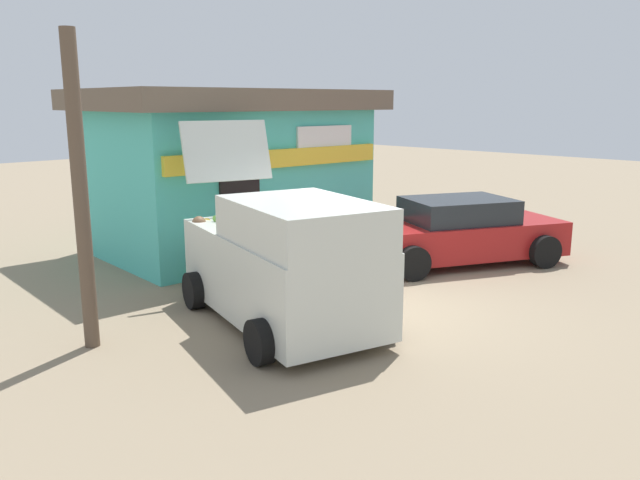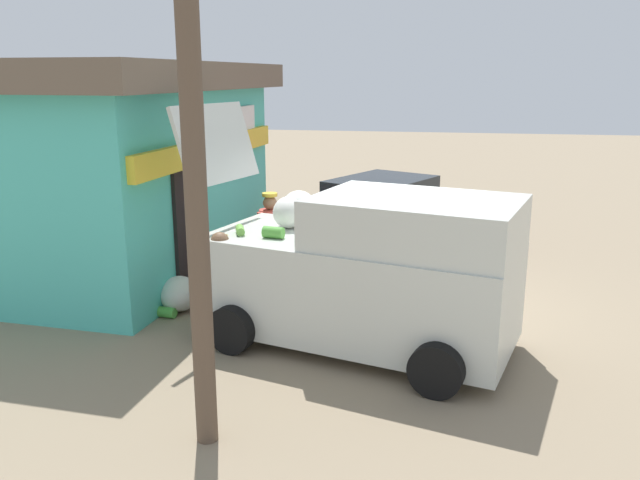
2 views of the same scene
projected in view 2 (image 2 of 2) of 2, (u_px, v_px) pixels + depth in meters
The scene contains 9 objects.
ground_plane at pixel (399, 300), 9.83m from camera, with size 60.00×60.00×0.00m, color gray.
storefront_bar at pixel (112, 166), 11.01m from camera, with size 6.32×4.66×3.54m.
delivery_van at pixel (367, 271), 7.97m from camera, with size 2.84×4.42×2.97m.
parked_sedan at pixel (381, 213), 12.89m from camera, with size 4.66×3.46×1.35m.
vendor_standing at pixel (271, 237), 9.91m from camera, with size 0.53×0.45×1.60m.
customer_bending at pixel (224, 267), 8.41m from camera, with size 0.81×0.63×1.46m.
unloaded_banana_pile at pixel (178, 295), 9.37m from camera, with size 0.90×0.80×0.49m.
paint_bucket at pixel (304, 243), 12.54m from camera, with size 0.29×0.29×0.30m, color #BF3F33.
utility_pole at pixel (197, 223), 5.56m from camera, with size 0.20×0.20×4.20m, color brown.
Camera 2 is at (-9.35, -0.53, 3.34)m, focal length 36.09 mm.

